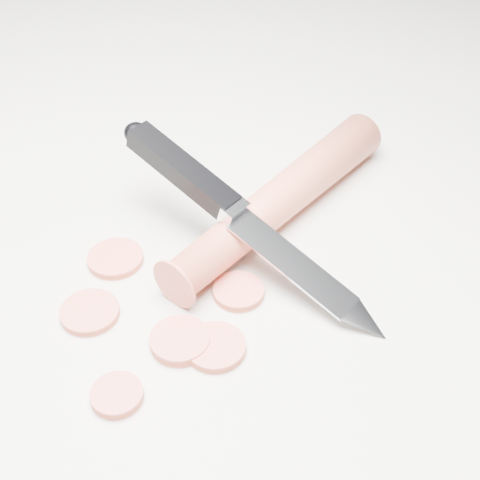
# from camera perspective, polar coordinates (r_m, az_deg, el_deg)

# --- Properties ---
(ground) EXTENTS (2.40, 2.40, 0.00)m
(ground) POSITION_cam_1_polar(r_m,az_deg,el_deg) (0.46, -2.06, -1.63)
(ground) COLOR silver
(ground) RESTS_ON ground
(carrot) EXTENTS (0.13, 0.21, 0.03)m
(carrot) POSITION_cam_1_polar(r_m,az_deg,el_deg) (0.48, 3.50, 3.52)
(carrot) COLOR #DE5B3F
(carrot) RESTS_ON ground
(carrot_slice_0) EXTENTS (0.04, 0.04, 0.01)m
(carrot_slice_0) POSITION_cam_1_polar(r_m,az_deg,el_deg) (0.46, -10.59, -1.56)
(carrot_slice_0) COLOR #DC5A49
(carrot_slice_0) RESTS_ON ground
(carrot_slice_1) EXTENTS (0.04, 0.04, 0.01)m
(carrot_slice_1) POSITION_cam_1_polar(r_m,az_deg,el_deg) (0.40, -2.12, -9.11)
(carrot_slice_1) COLOR #DC5A49
(carrot_slice_1) RESTS_ON ground
(carrot_slice_2) EXTENTS (0.03, 0.03, 0.01)m
(carrot_slice_2) POSITION_cam_1_polar(r_m,az_deg,el_deg) (0.43, -0.12, -4.41)
(carrot_slice_2) COLOR #DC5A49
(carrot_slice_2) RESTS_ON ground
(carrot_slice_3) EXTENTS (0.04, 0.04, 0.01)m
(carrot_slice_3) POSITION_cam_1_polar(r_m,az_deg,el_deg) (0.41, -5.15, -8.56)
(carrot_slice_3) COLOR #DC5A49
(carrot_slice_3) RESTS_ON ground
(carrot_slice_4) EXTENTS (0.03, 0.03, 0.01)m
(carrot_slice_4) POSITION_cam_1_polar(r_m,az_deg,el_deg) (0.39, -10.46, -12.88)
(carrot_slice_4) COLOR #DC5A49
(carrot_slice_4) RESTS_ON ground
(carrot_slice_5) EXTENTS (0.04, 0.04, 0.01)m
(carrot_slice_5) POSITION_cam_1_polar(r_m,az_deg,el_deg) (0.43, -12.69, -6.04)
(carrot_slice_5) COLOR #DC5A49
(carrot_slice_5) RESTS_ON ground
(kitchen_knife) EXTENTS (0.21, 0.12, 0.07)m
(kitchen_knife) POSITION_cam_1_polar(r_m,az_deg,el_deg) (0.44, 0.75, 1.71)
(kitchen_knife) COLOR silver
(kitchen_knife) RESTS_ON ground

